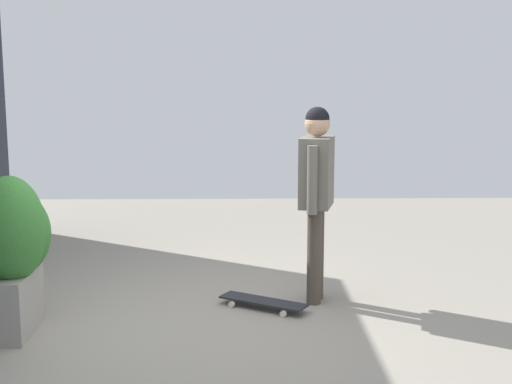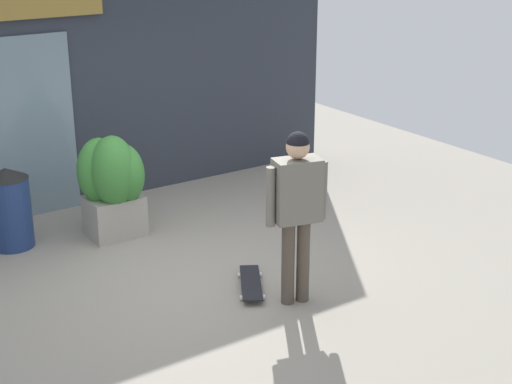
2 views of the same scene
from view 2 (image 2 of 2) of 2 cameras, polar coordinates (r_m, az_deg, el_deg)
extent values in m
plane|color=gray|center=(8.33, -4.71, -6.17)|extent=(12.00, 12.00, 0.00)
cube|color=#2D333D|center=(10.21, -13.01, 9.42)|extent=(7.54, 0.25, 3.75)
cube|color=olive|center=(9.68, -17.75, 13.06)|extent=(2.29, 0.05, 0.36)
cylinder|color=#4C4238|center=(7.58, 2.38, -5.24)|extent=(0.13, 0.13, 0.87)
cylinder|color=#4C4238|center=(7.64, 3.49, -5.06)|extent=(0.13, 0.13, 0.87)
cube|color=#6B665B|center=(7.32, 3.04, 0.14)|extent=(0.49, 0.36, 0.62)
cylinder|color=#6B665B|center=(7.24, 1.09, -0.36)|extent=(0.09, 0.09, 0.59)
cylinder|color=#6B665B|center=(7.44, 4.93, 0.13)|extent=(0.09, 0.09, 0.59)
sphere|color=tan|center=(7.19, 3.10, 3.34)|extent=(0.23, 0.23, 0.23)
sphere|color=black|center=(7.18, 3.11, 3.65)|extent=(0.21, 0.21, 0.21)
cube|color=black|center=(8.01, -0.38, -6.70)|extent=(0.58, 0.79, 0.02)
cylinder|color=silver|center=(8.25, -1.25, -6.17)|extent=(0.05, 0.06, 0.05)
cylinder|color=silver|center=(8.26, 0.31, -6.13)|extent=(0.05, 0.06, 0.05)
cylinder|color=silver|center=(7.80, -1.10, -7.83)|extent=(0.05, 0.06, 0.05)
cylinder|color=silver|center=(7.81, 0.56, -7.78)|extent=(0.05, 0.06, 0.05)
cube|color=gray|center=(9.38, -10.38, -1.73)|extent=(0.64, 0.50, 0.49)
ellipsoid|color=#387A33|center=(9.06, -10.50, 1.54)|extent=(0.54, 0.53, 0.84)
ellipsoid|color=#387A33|center=(9.17, -11.49, 1.56)|extent=(0.54, 0.41, 0.79)
ellipsoid|color=#387A33|center=(9.16, -9.66, 1.40)|extent=(0.43, 0.58, 0.70)
cylinder|color=navy|center=(9.29, -17.73, -1.47)|extent=(0.50, 0.50, 0.83)
cone|color=black|center=(9.13, -18.04, 1.33)|extent=(0.51, 0.51, 0.12)
camera|label=1|loc=(6.63, -49.21, -1.71)|focal=48.93mm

